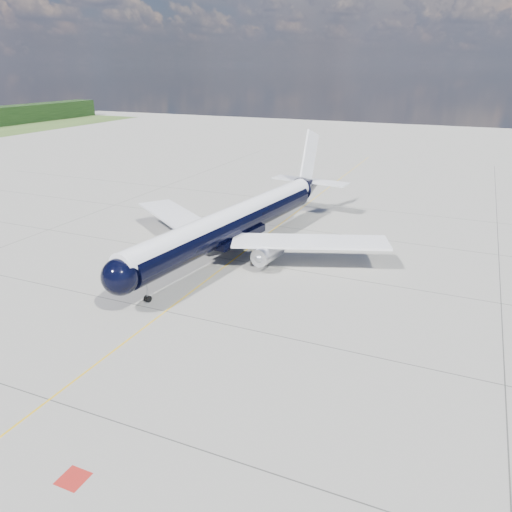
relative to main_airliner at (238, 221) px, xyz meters
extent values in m
plane|color=#99968E|center=(0.66, 2.13, -4.16)|extent=(320.00, 320.00, 0.00)
cube|color=#DBA90B|center=(0.66, -2.87, -4.16)|extent=(0.16, 160.00, 0.01)
cube|color=maroon|center=(7.46, -37.87, -4.16)|extent=(1.60, 1.60, 0.01)
cylinder|color=black|center=(-0.16, -1.28, -0.18)|extent=(8.17, 36.14, 3.60)
sphere|color=black|center=(-2.58, -20.06, -0.18)|extent=(4.03, 4.03, 3.60)
cone|color=black|center=(2.68, 20.78, 0.38)|extent=(4.41, 7.03, 3.60)
cylinder|color=silver|center=(-0.16, -1.28, 0.71)|extent=(7.62, 37.92, 2.81)
cube|color=black|center=(-2.61, -20.25, 0.34)|extent=(2.40, 1.42, 0.52)
cube|color=silver|center=(-9.84, 1.40, -1.04)|extent=(17.56, 14.38, 0.30)
cube|color=silver|center=(9.88, -1.14, -1.04)|extent=(18.68, 10.84, 0.30)
cube|color=black|center=(-0.16, -1.28, -1.51)|extent=(5.15, 9.90, 0.95)
cylinder|color=silver|center=(-6.51, -2.37, -2.13)|extent=(2.66, 4.59, 2.12)
cylinder|color=silver|center=(5.70, -3.94, -2.13)|extent=(2.66, 4.59, 2.12)
sphere|color=gray|center=(-6.76, -4.34, -2.13)|extent=(1.17, 1.17, 1.04)
sphere|color=gray|center=(5.44, -5.92, -2.13)|extent=(1.17, 1.17, 1.04)
cube|color=silver|center=(-6.49, -2.18, -1.42)|extent=(0.59, 3.03, 1.04)
cube|color=silver|center=(5.72, -3.76, -1.42)|extent=(0.59, 3.03, 1.04)
cube|color=silver|center=(2.62, 20.32, 5.21)|extent=(1.07, 5.99, 8.07)
cube|color=silver|center=(2.68, 20.78, 1.14)|extent=(12.59, 4.58, 0.21)
cylinder|color=gray|center=(-2.16, -16.77, -2.98)|extent=(0.19, 0.19, 1.99)
cylinder|color=black|center=(-2.35, -16.75, -3.83)|extent=(0.25, 0.68, 0.66)
cylinder|color=black|center=(-1.97, -16.80, -3.83)|extent=(0.25, 0.68, 0.66)
cylinder|color=gray|center=(-2.99, 0.52, -2.88)|extent=(0.28, 0.28, 1.80)
cylinder|color=gray|center=(3.02, -0.26, -2.88)|extent=(0.28, 0.28, 1.80)
cylinder|color=black|center=(-3.05, 0.00, -3.64)|extent=(0.56, 1.09, 1.04)
cylinder|color=black|center=(-2.92, 1.03, -3.64)|extent=(0.56, 1.09, 1.04)
cylinder|color=black|center=(2.95, -0.78, -3.64)|extent=(0.56, 1.09, 1.04)
cylinder|color=black|center=(3.09, 0.26, -3.64)|extent=(0.56, 1.09, 1.04)
camera|label=1|loc=(26.15, -54.09, 18.24)|focal=35.00mm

